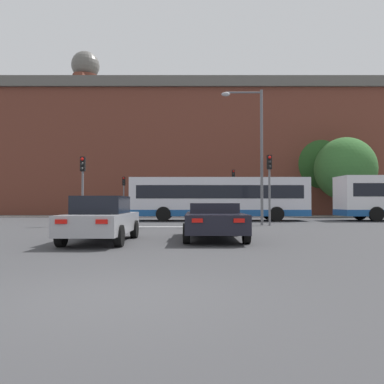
% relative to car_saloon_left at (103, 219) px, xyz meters
% --- Properties ---
extents(ground_plane, '(400.00, 400.00, 0.00)m').
position_rel_car_saloon_left_xyz_m(ground_plane, '(1.89, -7.13, -0.76)').
color(ground_plane, '#3D3D3F').
extents(stop_line_strip, '(7.87, 0.30, 0.01)m').
position_rel_car_saloon_left_xyz_m(stop_line_strip, '(1.89, 7.65, -0.75)').
color(stop_line_strip, silver).
rests_on(stop_line_strip, ground_plane).
extents(far_pavement, '(68.75, 2.50, 0.01)m').
position_rel_car_saloon_left_xyz_m(far_pavement, '(1.89, 22.36, -0.75)').
color(far_pavement, '#A09B91').
rests_on(far_pavement, ground_plane).
extents(brick_civic_building, '(44.17, 15.85, 19.78)m').
position_rel_car_saloon_left_xyz_m(brick_civic_building, '(4.49, 33.20, 6.44)').
color(brick_civic_building, brown).
rests_on(brick_civic_building, ground_plane).
extents(car_saloon_left, '(1.94, 4.40, 1.50)m').
position_rel_car_saloon_left_xyz_m(car_saloon_left, '(0.00, 0.00, 0.00)').
color(car_saloon_left, '#9E9EA3').
rests_on(car_saloon_left, ground_plane).
extents(car_roadster_right, '(2.11, 4.64, 1.26)m').
position_rel_car_saloon_left_xyz_m(car_roadster_right, '(3.72, 0.94, -0.10)').
color(car_roadster_right, black).
rests_on(car_roadster_right, ground_plane).
extents(bus_crossing_lead, '(12.30, 2.74, 3.00)m').
position_rel_car_saloon_left_xyz_m(bus_crossing_lead, '(4.82, 14.19, 0.85)').
color(bus_crossing_lead, silver).
rests_on(bus_crossing_lead, ground_plane).
extents(traffic_light_far_left, '(0.26, 0.31, 3.64)m').
position_rel_car_saloon_left_xyz_m(traffic_light_far_left, '(-3.32, 22.04, 1.72)').
color(traffic_light_far_left, slate).
rests_on(traffic_light_far_left, ground_plane).
extents(traffic_light_near_left, '(0.26, 0.31, 3.79)m').
position_rel_car_saloon_left_xyz_m(traffic_light_near_left, '(-3.04, 8.20, 1.82)').
color(traffic_light_near_left, slate).
rests_on(traffic_light_near_left, ground_plane).
extents(traffic_light_near_right, '(0.26, 0.31, 3.93)m').
position_rel_car_saloon_left_xyz_m(traffic_light_near_right, '(7.25, 8.54, 1.90)').
color(traffic_light_near_right, slate).
rests_on(traffic_light_near_right, ground_plane).
extents(traffic_light_far_right, '(0.26, 0.31, 4.26)m').
position_rel_car_saloon_left_xyz_m(traffic_light_far_right, '(6.71, 21.76, 2.10)').
color(traffic_light_far_right, slate).
rests_on(traffic_light_far_right, ground_plane).
extents(street_lamp_junction, '(2.38, 0.36, 7.76)m').
position_rel_car_saloon_left_xyz_m(street_lamp_junction, '(6.54, 9.11, 3.97)').
color(street_lamp_junction, slate).
rests_on(street_lamp_junction, ground_plane).
extents(pedestrian_waiting, '(0.43, 0.29, 1.67)m').
position_rel_car_saloon_left_xyz_m(pedestrian_waiting, '(12.03, 22.17, 0.22)').
color(pedestrian_waiting, black).
rests_on(pedestrian_waiting, ground_plane).
extents(tree_by_building, '(6.15, 6.15, 8.39)m').
position_rel_car_saloon_left_xyz_m(tree_by_building, '(16.08, 27.55, 4.41)').
color(tree_by_building, '#4C3823').
rests_on(tree_by_building, ground_plane).
extents(tree_kerbside, '(5.59, 5.59, 7.35)m').
position_rel_car_saloon_left_xyz_m(tree_kerbside, '(17.23, 22.56, 3.65)').
color(tree_kerbside, '#4C3823').
rests_on(tree_kerbside, ground_plane).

